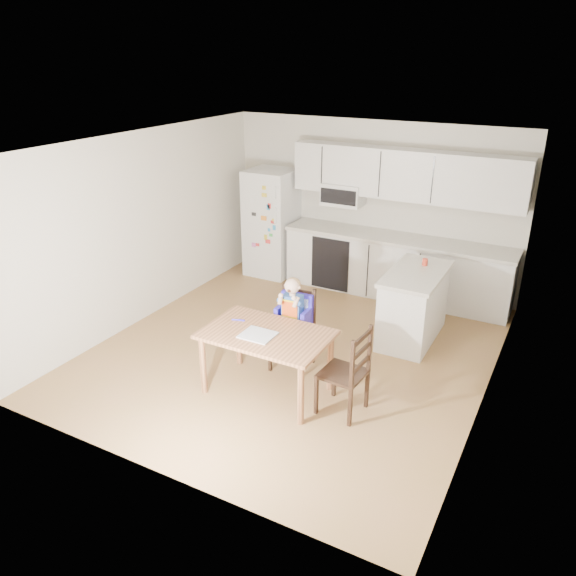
% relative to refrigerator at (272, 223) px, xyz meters
% --- Properties ---
extents(room, '(4.52, 5.01, 2.51)m').
position_rel_refrigerator_xyz_m(room, '(1.55, -1.67, 0.40)').
color(room, olive).
rests_on(room, ground).
extents(refrigerator, '(0.72, 0.70, 1.70)m').
position_rel_refrigerator_xyz_m(refrigerator, '(0.00, 0.00, 0.00)').
color(refrigerator, silver).
rests_on(refrigerator, ground).
extents(kitchen_run, '(3.37, 0.62, 2.15)m').
position_rel_refrigerator_xyz_m(kitchen_run, '(2.05, 0.09, 0.03)').
color(kitchen_run, silver).
rests_on(kitchen_run, ground).
extents(kitchen_island, '(0.64, 1.23, 0.91)m').
position_rel_refrigerator_xyz_m(kitchen_island, '(2.71, -1.15, -0.39)').
color(kitchen_island, silver).
rests_on(kitchen_island, ground).
extents(red_cup, '(0.07, 0.07, 0.09)m').
position_rel_refrigerator_xyz_m(red_cup, '(2.74, -0.89, 0.10)').
color(red_cup, red).
rests_on(red_cup, kitchen_island).
extents(dining_table, '(1.32, 0.85, 0.71)m').
position_rel_refrigerator_xyz_m(dining_table, '(1.70, -3.08, -0.24)').
color(dining_table, brown).
rests_on(dining_table, ground).
extents(napkin, '(0.34, 0.30, 0.01)m').
position_rel_refrigerator_xyz_m(napkin, '(1.66, -3.18, -0.14)').
color(napkin, '#A5A5AA').
rests_on(napkin, dining_table).
extents(toddler_spoon, '(0.12, 0.06, 0.02)m').
position_rel_refrigerator_xyz_m(toddler_spoon, '(1.28, -2.99, -0.14)').
color(toddler_spoon, '#3527CA').
rests_on(toddler_spoon, dining_table).
extents(chair_booster, '(0.44, 0.44, 1.11)m').
position_rel_refrigerator_xyz_m(chair_booster, '(1.70, -2.47, -0.18)').
color(chair_booster, black).
rests_on(chair_booster, ground).
extents(chair_side, '(0.45, 0.45, 0.95)m').
position_rel_refrigerator_xyz_m(chair_side, '(2.65, -3.04, -0.31)').
color(chair_side, black).
rests_on(chair_side, ground).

